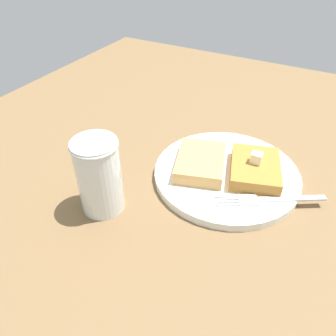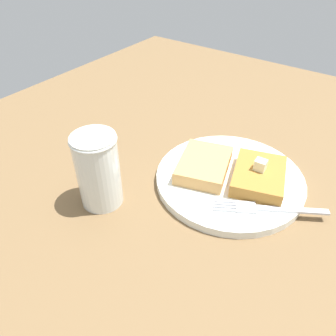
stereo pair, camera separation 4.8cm
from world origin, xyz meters
TOP-DOWN VIEW (x-y plane):
  - table_surface at (0.00, 0.00)cm, footprint 103.00×103.00cm
  - plate at (-4.94, 2.54)cm, footprint 23.31×23.31cm
  - toast_slice_left at (-9.05, 1.26)cm, footprint 10.08×11.74cm
  - toast_slice_middle at (-0.84, 3.81)cm, footprint 10.08×11.74cm
  - butter_pat_primary at (-8.88, 1.07)cm, footprint 1.76×1.60cm
  - fork at (-12.09, 6.43)cm, footprint 14.47×9.43cm
  - syrup_jar at (8.61, 17.29)cm, footprint 6.39×6.39cm

SIDE VIEW (x-z plane):
  - table_surface at x=0.00cm, z-range 0.00..2.69cm
  - plate at x=-4.94cm, z-range 2.78..4.08cm
  - fork at x=-12.09cm, z-range 3.98..4.34cm
  - toast_slice_left at x=-9.05cm, z-range 3.98..6.21cm
  - toast_slice_middle at x=-0.84cm, z-range 3.98..6.21cm
  - butter_pat_primary at x=-8.88cm, z-range 6.21..7.89cm
  - syrup_jar at x=8.61cm, z-range 2.42..13.74cm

